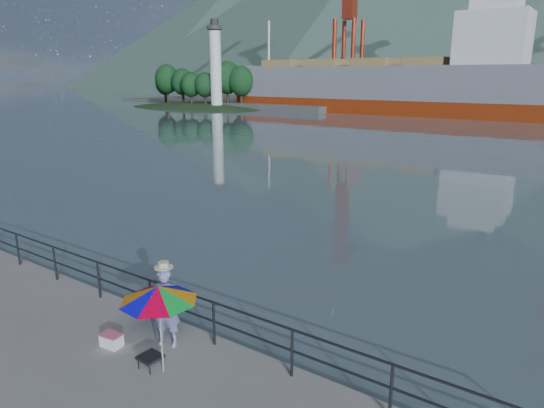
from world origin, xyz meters
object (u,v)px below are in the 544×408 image
Objects in this scene: bulk_carrier at (391,85)px; beach_umbrella at (158,294)px; cooler_bag at (112,341)px; fisherman at (166,307)px.

beach_umbrella is at bearing -71.59° from bulk_carrier.
bulk_carrier is at bearing 108.41° from beach_umbrella.
cooler_bag is (-1.60, -0.00, -1.55)m from beach_umbrella.
fisherman is 71.84m from bulk_carrier.
cooler_bag is at bearing -179.93° from beach_umbrella.
fisherman is at bearing 31.80° from cooler_bag.
bulk_carrier is at bearing 101.08° from cooler_bag.
bulk_carrier is (-22.30, 68.22, 3.24)m from fisherman.
beach_umbrella is 72.72m from bulk_carrier.
cooler_bag is (-0.96, -0.74, -0.76)m from fisherman.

